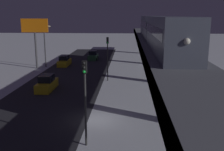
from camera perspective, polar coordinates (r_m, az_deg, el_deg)
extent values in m
plane|color=silver|center=(24.92, -3.39, -9.51)|extent=(240.00, 240.00, 0.00)
cube|color=#28282D|center=(26.39, -17.15, -8.77)|extent=(11.00, 103.34, 0.01)
cube|color=slate|center=(23.51, 12.82, 2.92)|extent=(5.00, 103.34, 0.80)
cube|color=#38383D|center=(23.24, 7.01, 3.03)|extent=(0.24, 101.28, 0.80)
cylinder|color=slate|center=(67.62, 6.87, 6.90)|extent=(1.40, 1.40, 5.15)
cylinder|color=slate|center=(52.98, 7.72, 5.25)|extent=(1.40, 1.40, 5.15)
cylinder|color=slate|center=(38.44, 9.21, 2.35)|extent=(1.40, 1.40, 5.15)
cylinder|color=slate|center=(24.18, 12.47, -4.04)|extent=(1.40, 1.40, 5.15)
cube|color=#4C5160|center=(26.86, 11.83, 8.69)|extent=(2.90, 18.00, 3.40)
cube|color=black|center=(26.84, 11.87, 9.56)|extent=(2.94, 16.20, 0.90)
cube|color=#4C5160|center=(45.33, 8.55, 10.40)|extent=(2.90, 18.00, 3.40)
cube|color=black|center=(45.32, 8.56, 10.92)|extent=(2.94, 16.20, 0.90)
sphere|color=white|center=(17.96, 15.85, 7.08)|extent=(0.44, 0.44, 0.44)
cube|color=#2D6038|center=(58.07, -4.09, 3.98)|extent=(1.80, 4.22, 1.10)
cube|color=black|center=(57.93, -4.11, 4.95)|extent=(1.58, 2.02, 0.87)
cylinder|color=black|center=(59.50, -4.74, 3.96)|extent=(0.20, 0.64, 0.64)
cylinder|color=black|center=(59.28, -3.10, 3.95)|extent=(0.20, 0.64, 0.64)
cylinder|color=black|center=(56.95, -5.12, 3.55)|extent=(0.20, 0.64, 0.64)
cylinder|color=black|center=(56.72, -3.41, 3.54)|extent=(0.20, 0.64, 0.64)
cube|color=gold|center=(35.44, -13.83, -2.11)|extent=(1.80, 4.74, 1.10)
cube|color=black|center=(35.21, -13.92, -0.56)|extent=(1.58, 2.27, 0.87)
cube|color=gold|center=(51.88, -10.21, 2.75)|extent=(1.80, 4.72, 1.10)
cube|color=black|center=(51.72, -10.25, 3.82)|extent=(1.58, 2.27, 0.87)
cylinder|color=#2D2D2D|center=(19.41, -5.72, -7.48)|extent=(0.16, 0.16, 5.50)
cube|color=black|center=(18.55, -5.94, 1.84)|extent=(0.32, 0.32, 0.90)
sphere|color=black|center=(18.32, -6.05, 2.65)|extent=(0.20, 0.20, 0.20)
sphere|color=black|center=(18.37, -6.03, 1.73)|extent=(0.20, 0.20, 0.20)
sphere|color=#19E53F|center=(18.43, -6.01, 0.81)|extent=(0.20, 0.20, 0.20)
cylinder|color=#2D2D2D|center=(38.74, -0.95, 2.86)|extent=(0.16, 0.16, 5.50)
cube|color=black|center=(38.31, -0.97, 7.58)|extent=(0.32, 0.32, 0.90)
sphere|color=black|center=(38.11, -0.99, 8.00)|extent=(0.20, 0.20, 0.20)
sphere|color=black|center=(38.13, -0.99, 7.55)|extent=(0.20, 0.20, 0.20)
sphere|color=#19E53F|center=(38.16, -0.99, 7.10)|extent=(0.20, 0.20, 0.20)
cylinder|color=#4C4C51|center=(49.96, -16.02, 5.20)|extent=(0.36, 0.36, 6.50)
cube|color=orange|center=(49.60, -16.34, 10.30)|extent=(4.80, 0.30, 2.40)
cylinder|color=#38383D|center=(50.63, -14.25, 5.97)|extent=(0.20, 0.20, 7.50)
ellipsoid|color=#F4E5B2|center=(50.10, -13.60, 10.24)|extent=(0.90, 0.44, 0.30)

